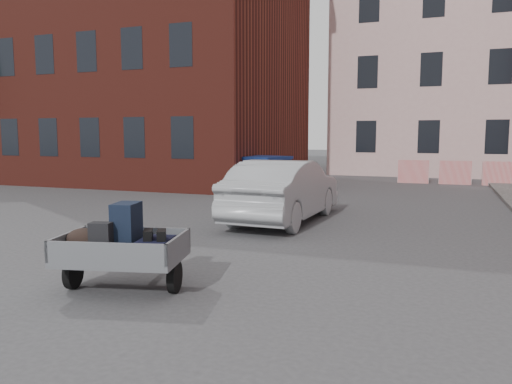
% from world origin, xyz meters
% --- Properties ---
extents(ground, '(120.00, 120.00, 0.00)m').
position_xyz_m(ground, '(0.00, 0.00, 0.00)').
color(ground, '#38383A').
rests_on(ground, ground).
extents(building_brick, '(12.00, 10.00, 14.00)m').
position_xyz_m(building_brick, '(-9.00, 13.00, 7.00)').
color(building_brick, '#591E16').
rests_on(building_brick, ground).
extents(building_pink, '(16.00, 8.00, 14.00)m').
position_xyz_m(building_pink, '(6.00, 22.00, 7.00)').
color(building_pink, '#CA9D9B').
rests_on(building_pink, ground).
extents(far_building, '(6.00, 6.00, 8.00)m').
position_xyz_m(far_building, '(-20.00, 22.00, 4.00)').
color(far_building, maroon).
rests_on(far_building, ground).
extents(barriers, '(4.70, 0.18, 1.00)m').
position_xyz_m(barriers, '(4.20, 15.00, 0.50)').
color(barriers, red).
rests_on(barriers, ground).
extents(trailer, '(1.81, 1.94, 1.20)m').
position_xyz_m(trailer, '(-0.35, -2.17, 0.61)').
color(trailer, black).
rests_on(trailer, ground).
extents(dumpster, '(3.48, 2.42, 1.32)m').
position_xyz_m(dumpster, '(-3.20, 9.58, 0.67)').
color(dumpster, navy).
rests_on(dumpster, ground).
extents(silver_car, '(1.76, 4.62, 1.50)m').
position_xyz_m(silver_car, '(0.07, 3.84, 0.75)').
color(silver_car, '#9B9EA2').
rests_on(silver_car, ground).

